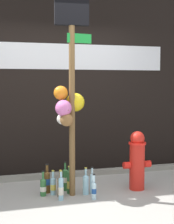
# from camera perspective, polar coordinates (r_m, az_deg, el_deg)

# --- Properties ---
(ground_plane) EXTENTS (14.00, 14.00, 0.00)m
(ground_plane) POSITION_cam_1_polar(r_m,az_deg,el_deg) (4.38, -0.72, -15.02)
(ground_plane) COLOR #9E9B93
(building_wall) EXTENTS (10.00, 0.21, 3.95)m
(building_wall) POSITION_cam_1_polar(r_m,az_deg,el_deg) (5.77, -5.08, 9.67)
(building_wall) COLOR black
(building_wall) RESTS_ON ground_plane
(curb_strip) EXTENTS (8.00, 0.12, 0.08)m
(curb_strip) POSITION_cam_1_polar(r_m,az_deg,el_deg) (5.50, -4.04, -10.44)
(curb_strip) COLOR gray
(curb_strip) RESTS_ON ground_plane
(memorial_post) EXTENTS (0.50, 0.38, 2.59)m
(memorial_post) POSITION_cam_1_polar(r_m,az_deg,el_deg) (4.42, -2.97, 4.09)
(memorial_post) COLOR brown
(memorial_post) RESTS_ON ground_plane
(fire_hydrant) EXTENTS (0.40, 0.24, 0.83)m
(fire_hydrant) POSITION_cam_1_polar(r_m,az_deg,el_deg) (4.85, 8.40, -7.96)
(fire_hydrant) COLOR red
(fire_hydrant) RESTS_ON ground_plane
(bottle_0) EXTENTS (0.08, 0.08, 0.40)m
(bottle_0) POSITION_cam_1_polar(r_m,az_deg,el_deg) (4.74, -6.70, -11.43)
(bottle_0) COLOR brown
(bottle_0) RESTS_ON ground_plane
(bottle_1) EXTENTS (0.07, 0.07, 0.39)m
(bottle_1) POSITION_cam_1_polar(r_m,az_deg,el_deg) (4.45, -4.39, -12.67)
(bottle_1) COLOR #93CCE0
(bottle_1) RESTS_ON ground_plane
(bottle_2) EXTENTS (0.06, 0.06, 0.36)m
(bottle_2) POSITION_cam_1_polar(r_m,az_deg,el_deg) (4.69, 0.86, -11.71)
(bottle_2) COLOR #B2DBEA
(bottle_2) RESTS_ON ground_plane
(bottle_3) EXTENTS (0.06, 0.06, 0.33)m
(bottle_3) POSITION_cam_1_polar(r_m,az_deg,el_deg) (4.47, 1.18, -12.90)
(bottle_3) COLOR #B2DBEA
(bottle_3) RESTS_ON ground_plane
(bottle_4) EXTENTS (0.07, 0.07, 0.38)m
(bottle_4) POSITION_cam_1_polar(r_m,az_deg,el_deg) (4.70, -3.00, -11.69)
(bottle_4) COLOR #337038
(bottle_4) RESTS_ON ground_plane
(bottle_5) EXTENTS (0.08, 0.08, 0.34)m
(bottle_5) POSITION_cam_1_polar(r_m,az_deg,el_deg) (4.64, -7.36, -12.32)
(bottle_5) COLOR #337038
(bottle_5) RESTS_ON ground_plane
(bottle_6) EXTENTS (0.07, 0.07, 0.33)m
(bottle_6) POSITION_cam_1_polar(r_m,az_deg,el_deg) (4.67, -5.70, -12.15)
(bottle_6) COLOR #93CCE0
(bottle_6) RESTS_ON ground_plane
(bottle_7) EXTENTS (0.08, 0.08, 0.36)m
(bottle_7) POSITION_cam_1_polar(r_m,az_deg,el_deg) (4.58, -4.48, -12.25)
(bottle_7) COLOR brown
(bottle_7) RESTS_ON ground_plane
(bottle_8) EXTENTS (0.08, 0.08, 0.37)m
(bottle_8) POSITION_cam_1_polar(r_m,az_deg,el_deg) (4.65, -0.21, -11.94)
(bottle_8) COLOR #93CCE0
(bottle_8) RESTS_ON ground_plane
(bottle_9) EXTENTS (0.08, 0.08, 0.40)m
(bottle_9) POSITION_cam_1_polar(r_m,az_deg,el_deg) (4.82, -3.68, -11.13)
(bottle_9) COLOR #337038
(bottle_9) RESTS_ON ground_plane
(litter_0) EXTENTS (0.12, 0.13, 0.01)m
(litter_0) POSITION_cam_1_polar(r_m,az_deg,el_deg) (5.29, 9.14, -11.54)
(litter_0) COLOR #8C99B2
(litter_0) RESTS_ON ground_plane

